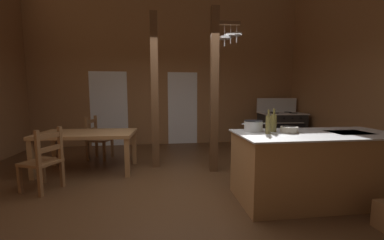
{
  "coord_description": "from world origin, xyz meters",
  "views": [
    {
      "loc": [
        -0.28,
        -3.24,
        1.45
      ],
      "look_at": [
        0.32,
        1.07,
        0.96
      ],
      "focal_mm": 21.83,
      "sensor_mm": 36.0,
      "label": 1
    }
  ],
  "objects": [
    {
      "name": "kitchen_island",
      "position": [
        1.8,
        -0.42,
        0.46
      ],
      "size": [
        2.17,
        0.98,
        0.93
      ],
      "color": "#9E7044",
      "rests_on": "ground_plane"
    },
    {
      "name": "bottle_short_on_counter",
      "position": [
        1.12,
        -0.39,
        1.05
      ],
      "size": [
        0.07,
        0.07,
        0.32
      ],
      "color": "brown",
      "rests_on": "kitchen_island"
    },
    {
      "name": "glazed_panel_back_right",
      "position": [
        0.37,
        3.44,
        1.02
      ],
      "size": [
        0.84,
        0.01,
        2.05
      ],
      "primitive_type": "cube",
      "color": "white",
      "rests_on": "ground_plane"
    },
    {
      "name": "ladderback_chair_near_window",
      "position": [
        -1.67,
        2.1,
        0.45
      ],
      "size": [
        0.53,
        0.53,
        0.95
      ],
      "color": "brown",
      "rests_on": "ground_plane"
    },
    {
      "name": "glazed_door_back_left",
      "position": [
        -1.67,
        3.44,
        1.02
      ],
      "size": [
        1.0,
        0.01,
        2.05
      ],
      "primitive_type": "cube",
      "color": "white",
      "rests_on": "ground_plane"
    },
    {
      "name": "dining_table",
      "position": [
        -1.62,
        1.24,
        0.65
      ],
      "size": [
        1.75,
        0.99,
        0.74
      ],
      "color": "#9E7044",
      "rests_on": "ground_plane"
    },
    {
      "name": "stockpot_on_counter",
      "position": [
        1.01,
        -0.16,
        1.0
      ],
      "size": [
        0.33,
        0.26,
        0.15
      ],
      "color": "silver",
      "rests_on": "kitchen_island"
    },
    {
      "name": "mixing_bowl_on_counter",
      "position": [
        1.46,
        -0.33,
        0.97
      ],
      "size": [
        0.23,
        0.23,
        0.08
      ],
      "color": "#B2A893",
      "rests_on": "kitchen_island"
    },
    {
      "name": "ground_plane",
      "position": [
        0.0,
        0.0,
        -0.05
      ],
      "size": [
        8.23,
        7.69,
        0.1
      ],
      "primitive_type": "cube",
      "color": "#4C301C"
    },
    {
      "name": "stove_range",
      "position": [
        3.01,
        2.7,
        0.48
      ],
      "size": [
        1.21,
        0.9,
        1.32
      ],
      "color": "black",
      "rests_on": "ground_plane"
    },
    {
      "name": "ladderback_chair_by_post",
      "position": [
        -2.0,
        0.39,
        0.45
      ],
      "size": [
        0.58,
        0.58,
        0.95
      ],
      "color": "brown",
      "rests_on": "ground_plane"
    },
    {
      "name": "support_post_center",
      "position": [
        -0.37,
        1.34,
        1.48
      ],
      "size": [
        0.14,
        0.14,
        2.97
      ],
      "color": "brown",
      "rests_on": "ground_plane"
    },
    {
      "name": "support_post_with_pot_rack",
      "position": [
        0.73,
        0.94,
        1.6
      ],
      "size": [
        0.56,
        0.21,
        2.97
      ],
      "color": "brown",
      "rests_on": "ground_plane"
    },
    {
      "name": "wall_back",
      "position": [
        0.0,
        3.51,
        2.31
      ],
      "size": [
        8.23,
        0.14,
        4.62
      ],
      "primitive_type": "cube",
      "color": "#93663F",
      "rests_on": "ground_plane"
    },
    {
      "name": "bottle_tall_on_counter",
      "position": [
        1.27,
        -0.26,
        1.05
      ],
      "size": [
        0.08,
        0.08,
        0.32
      ],
      "color": "brown",
      "rests_on": "kitchen_island"
    }
  ]
}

